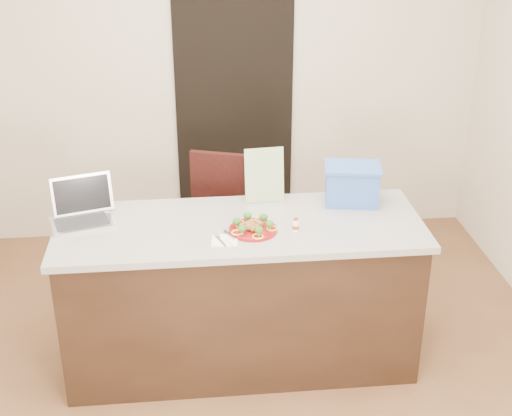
{
  "coord_description": "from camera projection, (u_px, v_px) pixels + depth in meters",
  "views": [
    {
      "loc": [
        -0.27,
        -3.29,
        2.72
      ],
      "look_at": [
        0.09,
        0.2,
        1.04
      ],
      "focal_mm": 50.0,
      "sensor_mm": 36.0,
      "label": 1
    }
  ],
  "objects": [
    {
      "name": "napkin",
      "position": [
        225.0,
        240.0,
        3.8
      ],
      "size": [
        0.15,
        0.15,
        0.01
      ],
      "primitive_type": "cube",
      "rotation": [
        0.0,
        0.0,
        -0.1
      ],
      "color": "white",
      "rests_on": "island"
    },
    {
      "name": "knife",
      "position": [
        230.0,
        241.0,
        3.79
      ],
      "size": [
        0.07,
        0.2,
        0.01
      ],
      "rotation": [
        0.0,
        0.0,
        0.46
      ],
      "color": "white",
      "rests_on": "napkin"
    },
    {
      "name": "broccoli",
      "position": [
        253.0,
        223.0,
        3.88
      ],
      "size": [
        0.22,
        0.22,
        0.04
      ],
      "color": "#204D14",
      "rests_on": "plate"
    },
    {
      "name": "leaflet",
      "position": [
        264.0,
        175.0,
        4.19
      ],
      "size": [
        0.24,
        0.07,
        0.33
      ],
      "primitive_type": "cube",
      "rotation": [
        -0.14,
        0.0,
        0.08
      ],
      "color": "silver",
      "rests_on": "island"
    },
    {
      "name": "doorway",
      "position": [
        234.0,
        114.0,
        5.51
      ],
      "size": [
        0.9,
        0.02,
        2.0
      ],
      "primitive_type": "cube",
      "color": "black",
      "rests_on": "ground"
    },
    {
      "name": "plate",
      "position": [
        253.0,
        229.0,
        3.9
      ],
      "size": [
        0.27,
        0.27,
        0.02
      ],
      "rotation": [
        0.0,
        0.0,
        -0.06
      ],
      "color": "maroon",
      "rests_on": "island"
    },
    {
      "name": "yogurt_bottle",
      "position": [
        296.0,
        226.0,
        3.9
      ],
      "size": [
        0.04,
        0.04,
        0.08
      ],
      "rotation": [
        0.0,
        0.0,
        0.16
      ],
      "color": "white",
      "rests_on": "island"
    },
    {
      "name": "fork",
      "position": [
        221.0,
        239.0,
        3.81
      ],
      "size": [
        0.05,
        0.15,
        0.0
      ],
      "rotation": [
        0.0,
        0.0,
        0.36
      ],
      "color": "silver",
      "rests_on": "napkin"
    },
    {
      "name": "room_shell",
      "position": [
        243.0,
        119.0,
        3.46
      ],
      "size": [
        4.0,
        4.0,
        4.0
      ],
      "color": "white",
      "rests_on": "ground"
    },
    {
      "name": "pepper_rings",
      "position": [
        253.0,
        228.0,
        3.9
      ],
      "size": [
        0.26,
        0.26,
        0.01
      ],
      "color": "yellow",
      "rests_on": "plate"
    },
    {
      "name": "laptop",
      "position": [
        82.0,
        209.0,
        4.01
      ],
      "size": [
        0.39,
        0.35,
        0.24
      ],
      "rotation": [
        0.0,
        0.0,
        0.28
      ],
      "color": "#B3B2B7",
      "rests_on": "island"
    },
    {
      "name": "blue_box",
      "position": [
        352.0,
        184.0,
        4.19
      ],
      "size": [
        0.36,
        0.29,
        0.23
      ],
      "rotation": [
        0.0,
        0.0,
        -0.17
      ],
      "color": "#3059AE",
      "rests_on": "island"
    },
    {
      "name": "chair",
      "position": [
        226.0,
        221.0,
        4.77
      ],
      "size": [
        0.57,
        0.58,
        1.03
      ],
      "rotation": [
        0.0,
        0.0,
        -0.32
      ],
      "color": "#33110F",
      "rests_on": "ground"
    },
    {
      "name": "ground",
      "position": [
        245.0,
        384.0,
        4.16
      ],
      "size": [
        4.0,
        4.0,
        0.0
      ],
      "primitive_type": "plane",
      "color": "brown",
      "rests_on": "ground"
    },
    {
      "name": "meatballs",
      "position": [
        252.0,
        225.0,
        3.89
      ],
      "size": [
        0.11,
        0.11,
        0.04
      ],
      "color": "brown",
      "rests_on": "plate"
    },
    {
      "name": "island",
      "position": [
        241.0,
        294.0,
        4.18
      ],
      "size": [
        2.06,
        0.76,
        0.92
      ],
      "color": "black",
      "rests_on": "ground"
    }
  ]
}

